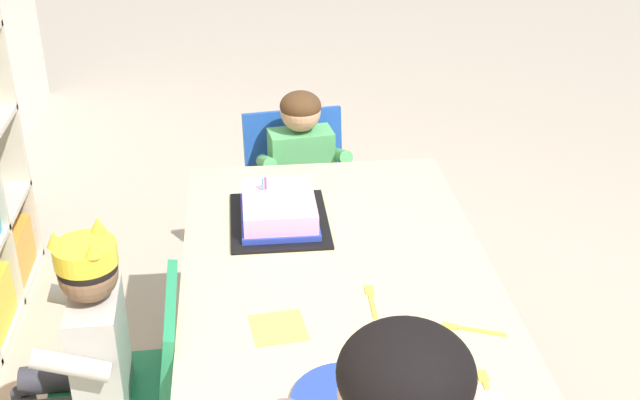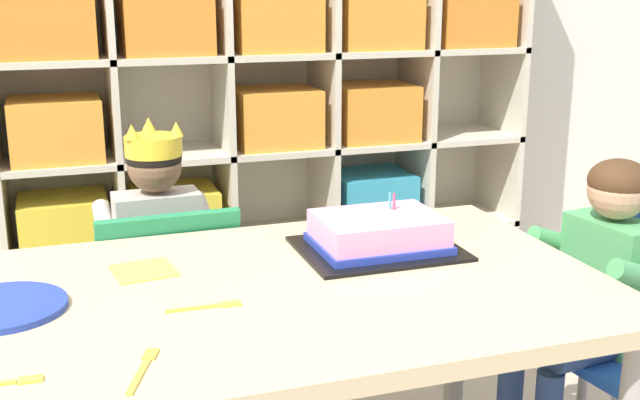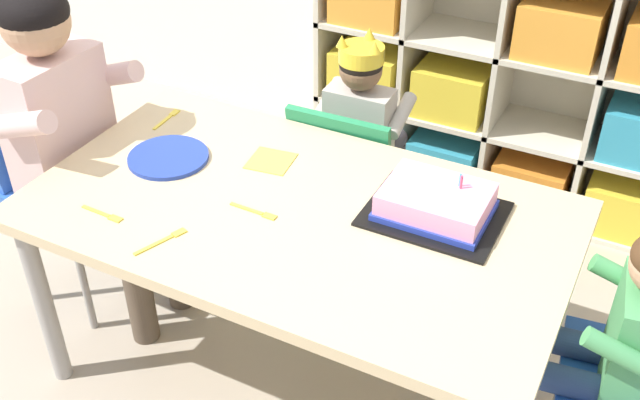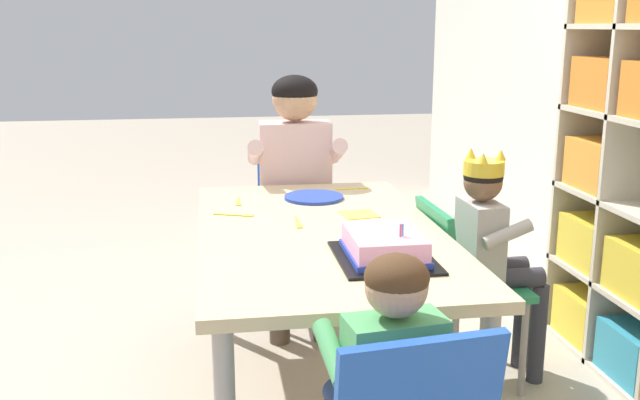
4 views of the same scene
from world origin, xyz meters
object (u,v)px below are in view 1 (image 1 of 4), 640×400
at_px(birthday_cake_on_tray, 279,211).
at_px(fork_beside_plate_stack, 487,387).
at_px(classroom_chair_guest_side, 298,193).
at_px(classroom_chair_blue, 134,390).
at_px(fork_by_napkin, 371,299).
at_px(activity_table, 341,303).
at_px(child_with_crown, 80,350).
at_px(fork_near_cake_tray, 469,329).
at_px(guest_at_table_side, 304,179).
at_px(paper_plate_stack, 347,400).

height_order(birthday_cake_on_tray, fork_beside_plate_stack, birthday_cake_on_tray).
distance_m(classroom_chair_guest_side, birthday_cake_on_tray, 0.64).
height_order(classroom_chair_guest_side, birthday_cake_on_tray, birthday_cake_on_tray).
relative_size(classroom_chair_blue, fork_by_napkin, 4.86).
xyz_separation_m(activity_table, fork_by_napkin, (-0.08, -0.06, 0.06)).
xyz_separation_m(child_with_crown, fork_beside_plate_stack, (-0.33, -0.86, 0.09)).
bearing_deg(activity_table, fork_by_napkin, -143.09).
distance_m(classroom_chair_blue, classroom_chair_guest_side, 1.10).
relative_size(activity_table, fork_near_cake_tray, 9.91).
distance_m(activity_table, guest_at_table_side, 0.80).
distance_m(child_with_crown, birthday_cake_on_tray, 0.65).
height_order(classroom_chair_guest_side, guest_at_table_side, guest_at_table_side).
bearing_deg(guest_at_table_side, paper_plate_stack, -98.16).
relative_size(birthday_cake_on_tray, fork_beside_plate_stack, 2.64).
bearing_deg(fork_by_napkin, activity_table, -141.68).
height_order(classroom_chair_guest_side, fork_by_napkin, classroom_chair_guest_side).
distance_m(classroom_chair_blue, child_with_crown, 0.17).
relative_size(classroom_chair_guest_side, paper_plate_stack, 3.01).
bearing_deg(fork_beside_plate_stack, guest_at_table_side, -165.40).
relative_size(activity_table, fork_by_napkin, 10.24).
bearing_deg(classroom_chair_blue, guest_at_table_side, 149.44).
bearing_deg(paper_plate_stack, classroom_chair_guest_side, -0.28).
distance_m(classroom_chair_guest_side, fork_beside_plate_stack, 1.36).
bearing_deg(classroom_chair_blue, fork_by_napkin, 88.75).
bearing_deg(fork_near_cake_tray, fork_by_napkin, 166.09).
distance_m(activity_table, child_with_crown, 0.63).
height_order(child_with_crown, fork_near_cake_tray, child_with_crown).
bearing_deg(classroom_chair_blue, activity_table, 97.99).
distance_m(classroom_chair_blue, birthday_cake_on_tray, 0.61).
bearing_deg(fork_beside_plate_stack, classroom_chair_guest_side, -165.79).
distance_m(classroom_chair_blue, guest_at_table_side, 1.02).
bearing_deg(guest_at_table_side, classroom_chair_blue, -126.13).
xyz_separation_m(classroom_chair_guest_side, birthday_cake_on_tray, (-0.58, 0.10, 0.24)).
bearing_deg(fork_near_cake_tray, classroom_chair_guest_side, 125.68).
distance_m(activity_table, fork_beside_plate_stack, 0.49).
height_order(classroom_chair_guest_side, fork_near_cake_tray, classroom_chair_guest_side).
relative_size(child_with_crown, guest_at_table_side, 1.06).
bearing_deg(birthday_cake_on_tray, fork_by_napkin, -154.40).
relative_size(paper_plate_stack, fork_near_cake_tray, 1.62).
height_order(activity_table, guest_at_table_side, guest_at_table_side).
relative_size(classroom_chair_guest_side, guest_at_table_side, 0.85).
bearing_deg(activity_table, fork_beside_plate_stack, -149.50).
relative_size(activity_table, guest_at_table_side, 1.73).
xyz_separation_m(activity_table, child_with_crown, (-0.09, 0.62, -0.02)).
distance_m(activity_table, classroom_chair_guest_side, 0.91).
bearing_deg(fork_near_cake_tray, activity_table, 160.65).
relative_size(guest_at_table_side, birthday_cake_on_tray, 2.37).
bearing_deg(child_with_crown, fork_beside_plate_stack, 67.70).
distance_m(child_with_crown, fork_by_napkin, 0.69).
relative_size(fork_by_napkin, fork_beside_plate_stack, 1.06).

